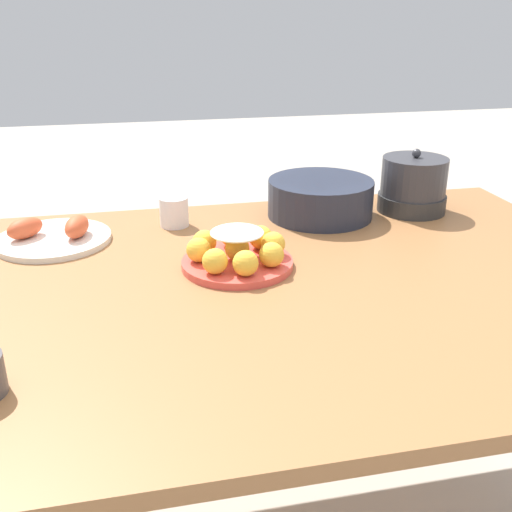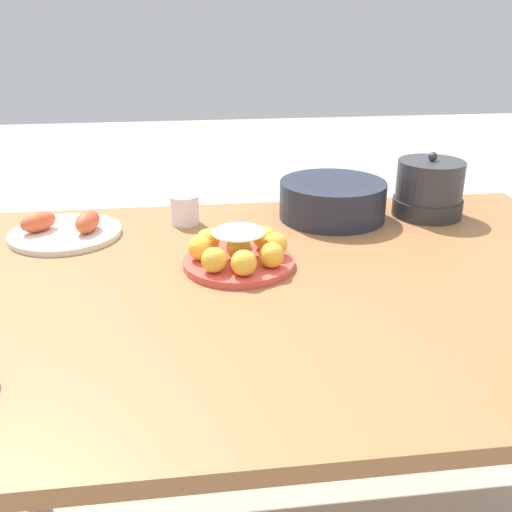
{
  "view_description": "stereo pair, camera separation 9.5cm",
  "coord_description": "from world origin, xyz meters",
  "px_view_note": "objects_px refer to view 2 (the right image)",
  "views": [
    {
      "loc": [
        -0.27,
        -1.08,
        1.24
      ],
      "look_at": [
        -0.03,
        0.04,
        0.76
      ],
      "focal_mm": 42.0,
      "sensor_mm": 36.0,
      "label": 1
    },
    {
      "loc": [
        -0.18,
        -1.09,
        1.24
      ],
      "look_at": [
        -0.03,
        0.04,
        0.76
      ],
      "focal_mm": 42.0,
      "sensor_mm": 36.0,
      "label": 2
    }
  ],
  "objects_px": {
    "warming_pot": "(429,189)",
    "dining_table": "(274,314)",
    "cake_plate": "(239,252)",
    "cup_far": "(185,210)",
    "seafood_platter": "(65,230)",
    "serving_bowl": "(332,199)"
  },
  "relations": [
    {
      "from": "seafood_platter",
      "to": "warming_pot",
      "type": "relative_size",
      "value": 1.47
    },
    {
      "from": "seafood_platter",
      "to": "warming_pot",
      "type": "height_order",
      "value": "warming_pot"
    },
    {
      "from": "cup_far",
      "to": "seafood_platter",
      "type": "bearing_deg",
      "value": -169.11
    },
    {
      "from": "dining_table",
      "to": "serving_bowl",
      "type": "height_order",
      "value": "serving_bowl"
    },
    {
      "from": "warming_pot",
      "to": "dining_table",
      "type": "bearing_deg",
      "value": -142.46
    },
    {
      "from": "seafood_platter",
      "to": "serving_bowl",
      "type": "bearing_deg",
      "value": 4.28
    },
    {
      "from": "cup_far",
      "to": "serving_bowl",
      "type": "bearing_deg",
      "value": -0.81
    },
    {
      "from": "serving_bowl",
      "to": "seafood_platter",
      "type": "relative_size",
      "value": 1.03
    },
    {
      "from": "dining_table",
      "to": "seafood_platter",
      "type": "height_order",
      "value": "seafood_platter"
    },
    {
      "from": "cup_far",
      "to": "warming_pot",
      "type": "height_order",
      "value": "warming_pot"
    },
    {
      "from": "dining_table",
      "to": "cake_plate",
      "type": "relative_size",
      "value": 6.51
    },
    {
      "from": "cake_plate",
      "to": "seafood_platter",
      "type": "relative_size",
      "value": 0.89
    },
    {
      "from": "dining_table",
      "to": "cake_plate",
      "type": "distance_m",
      "value": 0.15
    },
    {
      "from": "dining_table",
      "to": "seafood_platter",
      "type": "xyz_separation_m",
      "value": [
        -0.47,
        0.32,
        0.09
      ]
    },
    {
      "from": "dining_table",
      "to": "cup_far",
      "type": "relative_size",
      "value": 20.78
    },
    {
      "from": "cake_plate",
      "to": "warming_pot",
      "type": "distance_m",
      "value": 0.6
    },
    {
      "from": "dining_table",
      "to": "cup_far",
      "type": "bearing_deg",
      "value": 114.56
    },
    {
      "from": "serving_bowl",
      "to": "warming_pot",
      "type": "height_order",
      "value": "warming_pot"
    },
    {
      "from": "cup_far",
      "to": "cake_plate",
      "type": "bearing_deg",
      "value": -69.23
    },
    {
      "from": "serving_bowl",
      "to": "cup_far",
      "type": "bearing_deg",
      "value": 179.19
    },
    {
      "from": "serving_bowl",
      "to": "warming_pot",
      "type": "bearing_deg",
      "value": -2.22
    },
    {
      "from": "cake_plate",
      "to": "serving_bowl",
      "type": "relative_size",
      "value": 0.87
    }
  ]
}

